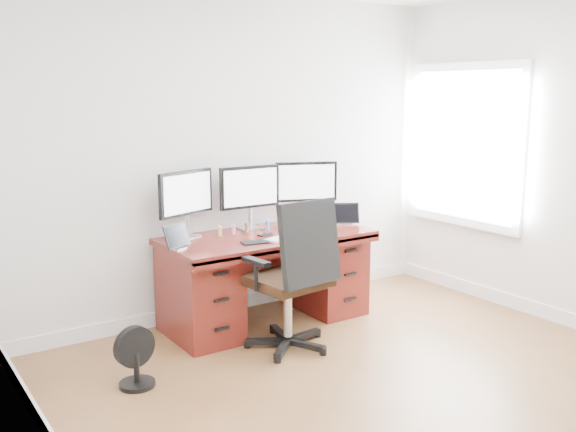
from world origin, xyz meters
TOP-DOWN VIEW (x-y plane):
  - ground at (0.00, 0.00)m, footprint 4.50×4.50m
  - back_wall at (0.00, 2.25)m, footprint 4.00×0.10m
  - desk at (0.00, 1.83)m, footprint 1.70×0.80m
  - office_chair at (-0.15, 1.22)m, footprint 0.67×0.67m
  - floor_fan at (-1.33, 1.28)m, footprint 0.28×0.23m
  - monitor_left at (-0.58, 2.07)m, footprint 0.53×0.22m
  - monitor_center at (-0.00, 2.07)m, footprint 0.55×0.14m
  - monitor_right at (0.58, 2.07)m, footprint 0.52×0.24m
  - tablet_left at (-0.80, 1.75)m, footprint 0.25×0.16m
  - tablet_right at (0.78, 1.75)m, footprint 0.24×0.17m
  - keyboard at (-0.00, 1.60)m, footprint 0.30×0.20m
  - trackpad at (0.20, 1.66)m, footprint 0.14×0.14m
  - drawing_tablet at (-0.24, 1.60)m, footprint 0.22×0.16m
  - phone at (-0.03, 1.79)m, footprint 0.14×0.09m
  - figurine_yellow at (-0.35, 1.95)m, footprint 0.04×0.04m
  - figurine_pink at (-0.23, 1.95)m, footprint 0.04×0.04m
  - figurine_brown at (-0.10, 1.95)m, footprint 0.04×0.04m
  - figurine_blue at (0.10, 1.95)m, footprint 0.04×0.04m
  - figurine_purple at (0.26, 1.95)m, footprint 0.04×0.04m

SIDE VIEW (x-z plane):
  - ground at x=0.00m, z-range 0.00..0.00m
  - floor_fan at x=-1.33m, z-range -0.01..0.40m
  - office_chair at x=-0.15m, z-range -0.20..0.95m
  - desk at x=0.00m, z-range 0.03..0.78m
  - trackpad at x=0.20m, z-range 0.75..0.76m
  - drawing_tablet at x=-0.24m, z-range 0.75..0.76m
  - phone at x=-0.03m, z-range 0.75..0.76m
  - keyboard at x=0.00m, z-range 0.75..0.76m
  - figurine_yellow at x=-0.35m, z-range 0.75..0.84m
  - figurine_pink at x=-0.23m, z-range 0.75..0.84m
  - figurine_brown at x=-0.10m, z-range 0.75..0.84m
  - figurine_blue at x=0.10m, z-range 0.75..0.84m
  - figurine_purple at x=0.26m, z-range 0.75..0.84m
  - tablet_left at x=-0.80m, z-range 0.74..0.93m
  - tablet_right at x=0.78m, z-range 0.74..0.93m
  - monitor_left at x=-0.58m, z-range 0.82..1.35m
  - monitor_center at x=0.00m, z-range 0.82..1.35m
  - monitor_right at x=0.58m, z-range 0.82..1.35m
  - back_wall at x=0.00m, z-range 0.00..2.70m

